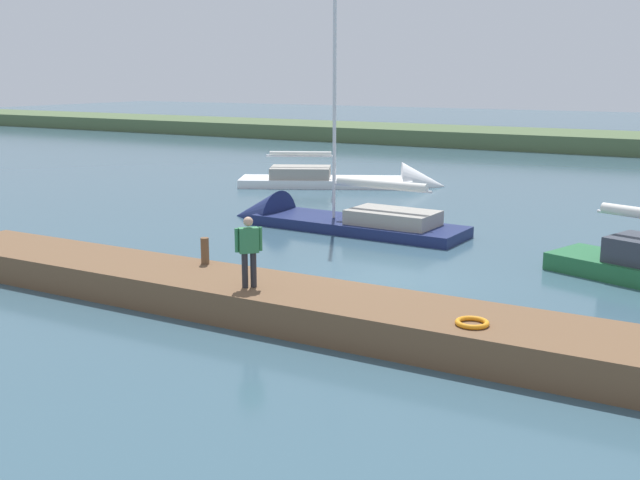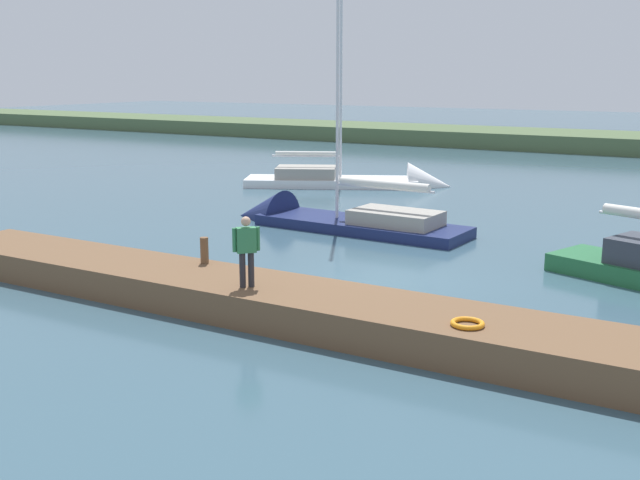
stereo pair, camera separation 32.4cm
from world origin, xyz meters
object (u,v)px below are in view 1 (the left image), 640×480
Objects in this scene: mooring_post_near at (205,251)px; life_ring_buoy at (472,323)px; sailboat_inner_slip at (318,223)px; sailboat_outer_mooring at (361,184)px; person_on_dock at (249,247)px.

mooring_post_near reaches higher than life_ring_buoy.
mooring_post_near is at bearing -10.07° from life_ring_buoy.
life_ring_buoy is 13.95m from sailboat_inner_slip.
sailboat_inner_slip reaches higher than sailboat_outer_mooring.
life_ring_buoy is 0.06× the size of sailboat_outer_mooring.
person_on_dock is at bearing 114.34° from sailboat_inner_slip.
sailboat_inner_slip is at bearing -47.96° from life_ring_buoy.
person_on_dock reaches higher than life_ring_buoy.
mooring_post_near is 9.26m from sailboat_inner_slip.
sailboat_outer_mooring is (3.17, -9.82, 0.03)m from sailboat_inner_slip.
person_on_dock is (-4.07, 10.27, 1.58)m from sailboat_inner_slip.
mooring_post_near is at bearing -101.55° from sailboat_outer_mooring.
person_on_dock reaches higher than mooring_post_near.
mooring_post_near is at bearing 104.22° from sailboat_inner_slip.
life_ring_buoy is (-7.50, 1.33, -0.29)m from mooring_post_near.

